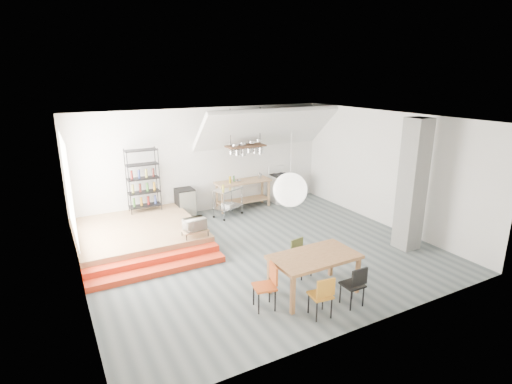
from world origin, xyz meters
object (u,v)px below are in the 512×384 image
dining_table (314,259)px  mini_fridge (185,203)px  stove (280,188)px  rolling_cart (228,198)px

dining_table → mini_fridge: size_ratio=1.93×
mini_fridge → stove: bearing=-0.8°
rolling_cart → mini_fridge: mini_fridge is taller
dining_table → mini_fridge: bearing=97.6°
mini_fridge → dining_table: bearing=-81.8°
dining_table → rolling_cart: 4.89m
stove → rolling_cart: (-2.15, -0.47, 0.08)m
dining_table → rolling_cart: rolling_cart is taller
dining_table → rolling_cart: bearing=84.8°
stove → mini_fridge: bearing=179.2°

